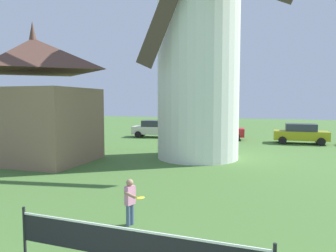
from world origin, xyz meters
TOP-DOWN VIEW (x-y plane):
  - windmill at (-1.80, 14.85)m, footprint 10.32×5.41m
  - tennis_net at (0.13, 2.24)m, footprint 4.97×0.06m
  - player_far at (-1.02, 4.54)m, footprint 0.70×0.67m
  - parked_car_cream at (-8.13, 23.95)m, footprint 4.40×2.36m
  - parked_car_red at (-2.15, 24.13)m, footprint 4.31×2.32m
  - parked_car_mustard at (4.31, 23.61)m, footprint 4.04×1.96m
  - chapel at (-9.98, 10.91)m, footprint 6.42×4.79m

SIDE VIEW (x-z plane):
  - tennis_net at x=0.13m, z-range 0.13..1.23m
  - player_far at x=-1.02m, z-range 0.08..1.33m
  - parked_car_mustard at x=4.31m, z-range 0.03..1.59m
  - parked_car_red at x=-2.15m, z-range 0.03..1.59m
  - parked_car_cream at x=-8.13m, z-range 0.03..1.59m
  - chapel at x=-9.98m, z-range -0.52..7.08m
  - windmill at x=-1.80m, z-range -0.66..14.61m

